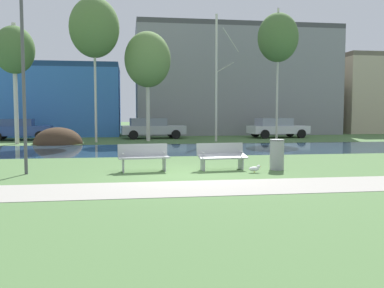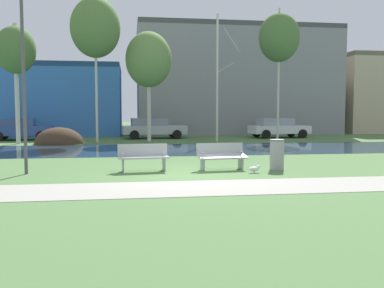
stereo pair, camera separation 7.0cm
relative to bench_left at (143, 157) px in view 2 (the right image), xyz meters
name	(u,v)px [view 2 (the right image)]	position (x,y,z in m)	size (l,w,h in m)	color
ground_plane	(163,147)	(1.28, 9.02, -0.47)	(120.00, 120.00, 0.00)	#4C703D
paved_path_strip	(199,188)	(1.28, -3.20, -0.47)	(60.00, 2.16, 0.01)	#9E998E
river_band	(164,149)	(1.28, 7.85, -0.47)	(80.00, 6.95, 0.01)	#284256
soil_mound	(59,144)	(-4.62, 12.38, -0.47)	(2.86, 2.49, 1.99)	#423021
bench_left	(143,157)	(0.00, 0.00, 0.00)	(1.65, 0.72, 0.87)	#9EA0A3
bench_right	(222,155)	(2.55, 0.00, 0.00)	(1.65, 0.72, 0.87)	#9EA0A3
trash_bin	(277,154)	(4.34, -0.27, 0.05)	(0.49, 0.49, 1.00)	gray
seagull	(254,169)	(3.41, -0.85, -0.34)	(0.40, 0.15, 0.25)	white
streetlamp	(23,48)	(-3.57, -0.08, 3.32)	(0.32, 0.32, 5.75)	#4C4C51
birch_far_left	(16,51)	(-7.02, 12.72, 4.99)	(2.32, 2.32, 7.07)	beige
birch_left	(95,28)	(-2.49, 13.54, 6.59)	(3.06, 3.06, 9.07)	beige
birch_center_left	(149,60)	(0.79, 14.21, 4.78)	(2.98, 2.98, 7.07)	beige
birch_center	(218,77)	(5.16, 13.24, 3.67)	(1.51, 2.53, 8.10)	beige
birch_center_right	(279,38)	(9.49, 14.03, 6.38)	(2.71, 2.71, 8.81)	beige
parked_van_nearest_blue	(21,129)	(-7.76, 16.34, 0.29)	(4.16, 2.25, 1.43)	#2D4793
parked_sedan_second_silver	(153,128)	(1.17, 16.88, 0.30)	(4.63, 2.28, 1.46)	#B2B5BC
parked_hatch_third_white	(278,127)	(10.36, 16.44, 0.29)	(4.39, 2.34, 1.45)	silver
building_blue_store	(54,101)	(-6.63, 22.47, 2.36)	(10.87, 7.12, 5.67)	#3870C6
building_grey_warehouse	(234,82)	(8.79, 23.55, 4.12)	(17.14, 7.83, 9.18)	gray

